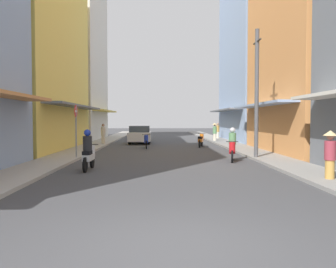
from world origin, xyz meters
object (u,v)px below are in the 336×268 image
object	(u,v)px
pedestrian_far	(103,134)
street_sign_no_entry	(76,124)
motorbike_blue	(146,141)
motorbike_red	(232,146)
pedestrian_midway	(215,131)
utility_pole	(257,93)
motorbike_orange	(201,140)
pedestrian_foreground	(330,153)
parked_car	(140,134)
pedestrian_crossing	(218,131)
motorbike_white	(89,152)

from	to	relation	value
pedestrian_far	street_sign_no_entry	size ratio (longest dim) A/B	0.62
motorbike_blue	motorbike_red	world-z (taller)	motorbike_red
pedestrian_midway	utility_pole	size ratio (longest dim) A/B	0.26
motorbike_orange	pedestrian_foreground	bearing A→B (deg)	-80.65
parked_car	pedestrian_far	world-z (taller)	pedestrian_far
pedestrian_crossing	utility_pole	size ratio (longest dim) A/B	0.26
motorbike_blue	motorbike_white	xyz separation A→B (m)	(-1.83, -10.43, 0.20)
motorbike_red	motorbike_white	world-z (taller)	same
pedestrian_midway	street_sign_no_entry	xyz separation A→B (m)	(-8.89, -13.53, 0.77)
motorbike_blue	pedestrian_foreground	size ratio (longest dim) A/B	1.12
motorbike_orange	pedestrian_midway	bearing A→B (deg)	71.90
pedestrian_far	pedestrian_foreground	bearing A→B (deg)	-59.63
parked_car	pedestrian_crossing	size ratio (longest dim) A/B	2.51
parked_car	motorbike_red	bearing A→B (deg)	-67.89
motorbike_white	pedestrian_crossing	distance (m)	22.72
parked_car	street_sign_no_entry	bearing A→B (deg)	-101.86
pedestrian_crossing	pedestrian_far	world-z (taller)	pedestrian_far
motorbike_orange	pedestrian_crossing	xyz separation A→B (m)	(2.85, 9.86, 0.31)
utility_pole	street_sign_no_entry	world-z (taller)	utility_pole
parked_car	pedestrian_crossing	world-z (taller)	pedestrian_crossing
pedestrian_far	pedestrian_crossing	bearing A→B (deg)	37.24
pedestrian_crossing	pedestrian_foreground	bearing A→B (deg)	-91.27
pedestrian_foreground	motorbike_red	bearing A→B (deg)	107.64
parked_car	pedestrian_far	distance (m)	3.25
motorbike_red	pedestrian_foreground	size ratio (longest dim) A/B	1.10
motorbike_orange	street_sign_no_entry	size ratio (longest dim) A/B	0.67
parked_car	pedestrian_midway	size ratio (longest dim) A/B	2.46
motorbike_red	utility_pole	size ratio (longest dim) A/B	0.28
utility_pole	pedestrian_far	bearing A→B (deg)	132.44
pedestrian_crossing	parked_car	bearing A→B (deg)	-141.54
motorbike_white	pedestrian_crossing	bearing A→B (deg)	68.01
motorbike_white	utility_pole	distance (m)	8.64
motorbike_red	street_sign_no_entry	bearing A→B (deg)	174.63
motorbike_blue	pedestrian_foreground	xyz separation A→B (m)	(6.15, -13.30, 0.41)
pedestrian_foreground	pedestrian_far	bearing A→B (deg)	120.37
motorbike_blue	pedestrian_far	size ratio (longest dim) A/B	1.10
parked_car	pedestrian_far	size ratio (longest dim) A/B	2.50
street_sign_no_entry	parked_car	bearing A→B (deg)	78.14
utility_pole	parked_car	bearing A→B (deg)	118.45
pedestrian_far	parked_car	bearing A→B (deg)	33.69
motorbike_orange	motorbike_white	bearing A→B (deg)	-116.80
motorbike_white	pedestrian_crossing	xyz separation A→B (m)	(8.51, 21.07, 0.11)
motorbike_red	utility_pole	xyz separation A→B (m)	(1.31, 0.67, 2.54)
parked_car	pedestrian_crossing	bearing A→B (deg)	38.46
pedestrian_far	pedestrian_foreground	world-z (taller)	pedestrian_far
motorbike_red	pedestrian_midway	bearing A→B (deg)	84.26
motorbike_orange	motorbike_white	distance (m)	12.56
pedestrian_midway	utility_pole	distance (m)	13.75
pedestrian_foreground	motorbike_white	bearing A→B (deg)	160.25
motorbike_red	motorbike_white	bearing A→B (deg)	-155.00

